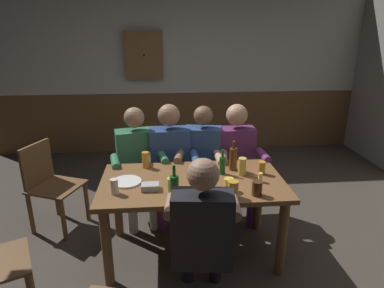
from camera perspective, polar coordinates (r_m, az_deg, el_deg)
name	(u,v)px	position (r m, az deg, el deg)	size (l,w,h in m)	color
ground_plane	(192,252)	(3.22, 0.08, -17.91)	(7.02, 7.02, 0.00)	#423A33
back_wall_upper	(176,36)	(5.39, -2.71, 17.84)	(5.85, 0.12, 1.72)	beige
back_wall_wainscot	(177,121)	(5.58, -2.50, 3.94)	(5.85, 0.12, 0.96)	brown
dining_table	(192,192)	(2.90, 0.08, -8.16)	(1.55, 0.84, 0.72)	brown
person_0	(137,160)	(3.47, -9.28, -2.74)	(0.58, 0.58, 1.20)	#33724C
person_1	(170,157)	(3.46, -3.74, -2.19)	(0.55, 0.53, 1.22)	#2D4C84
person_2	(202,159)	(3.48, 1.77, -2.49)	(0.56, 0.57, 1.20)	#2D4C84
person_3	(237,156)	(3.54, 7.65, -2.08)	(0.54, 0.51, 1.21)	#6B2D66
person_4	(202,229)	(2.32, 1.77, -14.32)	(0.56, 0.55, 1.20)	black
chair_empty_far_end	(49,183)	(3.64, -23.10, -6.20)	(0.57, 0.57, 0.88)	brown
table_candle	(260,177)	(2.86, 11.56, -5.58)	(0.04, 0.04, 0.08)	#F9E08C
condiment_caddy	(150,187)	(2.70, -7.14, -7.24)	(0.14, 0.10, 0.05)	#B2B7BC
plate_0	(127,182)	(2.86, -11.07, -6.31)	(0.25, 0.25, 0.01)	white
bottle_0	(174,186)	(2.53, -3.03, -7.20)	(0.07, 0.07, 0.27)	#195923
bottle_1	(222,165)	(2.95, 5.19, -3.55)	(0.05, 0.05, 0.23)	#195923
bottle_2	(233,159)	(3.04, 7.04, -2.48)	(0.07, 0.07, 0.27)	#593314
pint_glass_0	(201,174)	(2.82, 1.55, -5.08)	(0.07, 0.07, 0.13)	#E5C64C
pint_glass_1	(145,160)	(3.11, -7.93, -2.68)	(0.06, 0.06, 0.15)	gold
pint_glass_2	(229,184)	(2.67, 6.27, -6.86)	(0.08, 0.08, 0.10)	#E5C64C
pint_glass_3	(257,188)	(2.63, 11.01, -7.41)	(0.08, 0.08, 0.11)	#4C2D19
pint_glass_4	(114,186)	(2.67, -13.08, -7.06)	(0.06, 0.06, 0.12)	white
pint_glass_5	(172,185)	(2.64, -3.42, -6.96)	(0.08, 0.08, 0.12)	#E5C64C
pint_glass_6	(262,168)	(3.01, 11.78, -3.99)	(0.06, 0.06, 0.12)	gold
pint_glass_7	(242,167)	(2.95, 8.54, -3.81)	(0.07, 0.07, 0.16)	#E5C64C
pint_glass_8	(233,189)	(2.57, 7.00, -7.64)	(0.08, 0.08, 0.13)	gold
wall_dart_cabinet	(144,55)	(5.27, -8.15, 14.79)	(0.56, 0.15, 0.70)	brown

